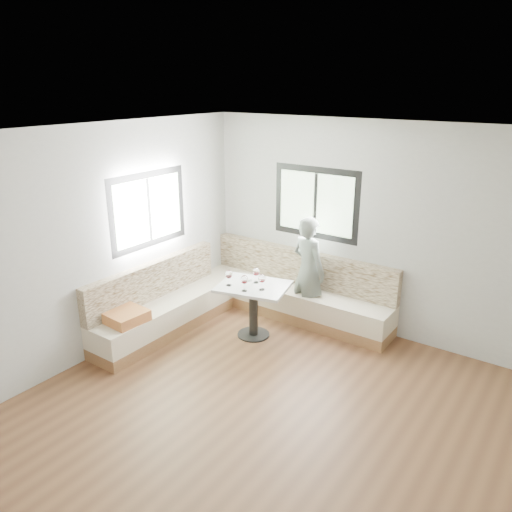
{
  "coord_description": "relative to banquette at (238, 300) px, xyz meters",
  "views": [
    {
      "loc": [
        2.3,
        -3.44,
        3.23
      ],
      "look_at": [
        -1.22,
        1.52,
        1.09
      ],
      "focal_mm": 35.0,
      "sensor_mm": 36.0,
      "label": 1
    }
  ],
  "objects": [
    {
      "name": "room",
      "position": [
        1.51,
        -1.53,
        1.08
      ],
      "size": [
        5.01,
        5.01,
        2.81
      ],
      "color": "brown",
      "rests_on": "ground"
    },
    {
      "name": "wine_glass_a",
      "position": [
        0.15,
        -0.38,
        0.54
      ],
      "size": [
        0.09,
        0.09,
        0.21
      ],
      "color": "white",
      "rests_on": "table"
    },
    {
      "name": "person",
      "position": [
        0.78,
        0.58,
        0.44
      ],
      "size": [
        0.65,
        0.52,
        1.54
      ],
      "primitive_type": "imported",
      "rotation": [
        0.0,
        0.0,
        2.84
      ],
      "color": "#5C645C",
      "rests_on": "ground"
    },
    {
      "name": "banquette",
      "position": [
        0.0,
        0.0,
        0.0
      ],
      "size": [
        2.9,
        2.8,
        0.95
      ],
      "color": "#936945",
      "rests_on": "ground"
    },
    {
      "name": "olive_ramekin",
      "position": [
        0.27,
        -0.11,
        0.41
      ],
      "size": [
        0.09,
        0.09,
        0.03
      ],
      "color": "white",
      "rests_on": "table"
    },
    {
      "name": "wine_glass_b",
      "position": [
        0.42,
        -0.41,
        0.54
      ],
      "size": [
        0.09,
        0.09,
        0.21
      ],
      "color": "white",
      "rests_on": "table"
    },
    {
      "name": "table",
      "position": [
        0.41,
        -0.19,
        0.21
      ],
      "size": [
        1.03,
        0.88,
        0.73
      ],
      "rotation": [
        0.0,
        0.0,
        0.25
      ],
      "color": "black",
      "rests_on": "ground"
    },
    {
      "name": "wine_glass_d",
      "position": [
        0.38,
        -0.1,
        0.54
      ],
      "size": [
        0.09,
        0.09,
        0.21
      ],
      "color": "white",
      "rests_on": "table"
    },
    {
      "name": "wine_glass_c",
      "position": [
        0.58,
        -0.25,
        0.54
      ],
      "size": [
        0.09,
        0.09,
        0.21
      ],
      "color": "white",
      "rests_on": "table"
    }
  ]
}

